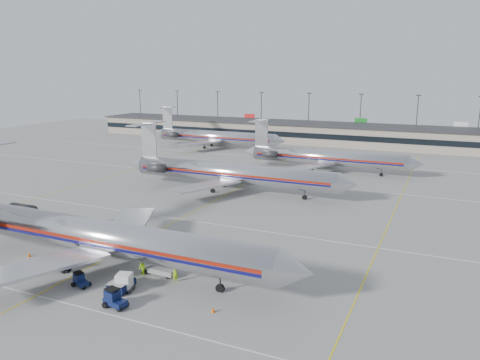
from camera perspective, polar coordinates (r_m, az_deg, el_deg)
The scene contains 19 objects.
ground at distance 65.69m, azimuth -11.94°, elevation -7.11°, with size 260.00×260.00×0.00m, color gray.
apron_markings at distance 73.51m, azimuth -7.36°, elevation -4.73°, with size 160.00×0.15×0.02m, color silver.
terminal at distance 153.22m, azimuth 10.09°, elevation 5.64°, with size 162.00×17.00×6.25m.
light_mast_row at distance 166.23m, azimuth 11.38°, elevation 8.03°, with size 163.60×0.40×15.28m.
jet_foreground at distance 57.10m, azimuth -17.21°, elevation -6.45°, with size 50.40×29.68×13.19m.
jet_second_row at distance 89.15m, azimuth -1.48°, elevation 0.92°, with size 47.57×28.01×12.45m.
jet_third_row at distance 108.85m, azimuth 10.15°, elevation 2.77°, with size 41.63×25.61×11.38m.
jet_back_row at distance 140.70m, azimuth -3.22°, elevation 5.31°, with size 43.72×26.89×11.95m.
tug_left at distance 58.25m, azimuth -21.08°, elevation -9.60°, with size 2.24×1.75×1.63m.
tug_center at distance 53.57m, azimuth -18.92°, elevation -11.46°, with size 2.18×1.65×1.59m.
tug_right at distance 48.22m, azimuth -15.11°, elevation -13.81°, with size 2.56×1.63×1.93m.
cart_inner at distance 51.04m, azimuth -14.67°, elevation -12.59°, with size 2.02×1.44×1.11m.
cart_outer at distance 52.53m, azimuth -13.71°, elevation -11.82°, with size 1.95×1.48×1.02m.
uld_container at distance 51.24m, azimuth -13.93°, elevation -11.99°, with size 2.11×1.90×1.88m.
belt_loader at distance 54.37m, azimuth -9.71°, elevation -10.58°, with size 4.90×1.66×2.58m.
ramp_worker_near at distance 52.26m, azimuth -7.89°, elevation -11.43°, with size 0.56×0.36×1.52m, color #B2F116.
ramp_worker_far at distance 54.34m, azimuth -11.86°, elevation -10.45°, with size 0.87×0.68×1.79m, color #9BDF15.
cone_right at distance 46.12m, azimuth -3.31°, elevation -15.49°, with size 0.42×0.42×0.57m, color #DE5807.
cone_left at distance 64.07m, azimuth -24.33°, elevation -8.26°, with size 0.44×0.44×0.60m, color #DE5807.
Camera 1 is at (37.04, -49.47, 22.27)m, focal length 35.00 mm.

